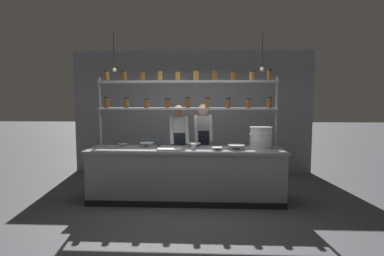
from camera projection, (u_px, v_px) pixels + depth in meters
ground_plane at (186, 200)px, 5.25m from camera, size 40.00×40.00×0.00m
back_wall at (192, 112)px, 7.30m from camera, size 5.77×0.12×2.95m
prep_counter at (186, 175)px, 5.21m from camera, size 3.37×0.76×0.92m
spice_shelf_unit at (186, 97)px, 5.42m from camera, size 3.26×0.28×2.30m
chef_left at (179, 142)px, 5.73m from camera, size 0.40×0.33×1.66m
chef_center at (203, 140)px, 5.98m from camera, size 0.39×0.31×1.68m
container_stack at (261, 137)px, 5.26m from camera, size 0.40×0.40×0.37m
cutting_board at (170, 149)px, 5.03m from camera, size 0.40×0.26×0.02m
prep_bowl_near_left at (147, 145)px, 5.40m from camera, size 0.27×0.27×0.07m
prep_bowl_center_front at (123, 145)px, 5.46m from camera, size 0.17×0.17×0.05m
prep_bowl_center_back at (217, 149)px, 5.01m from camera, size 0.18×0.18×0.05m
prep_bowl_near_right at (236, 147)px, 5.09m from camera, size 0.29×0.29×0.08m
prep_bowl_far_left at (194, 145)px, 5.36m from camera, size 0.26×0.26×0.07m
serving_cup_front at (193, 147)px, 5.07m from camera, size 0.08×0.08×0.10m
serving_cup_by_board at (159, 143)px, 5.42m from camera, size 0.08×0.08×0.11m
pendant_light_row at (187, 68)px, 5.05m from camera, size 2.57×0.07×0.66m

